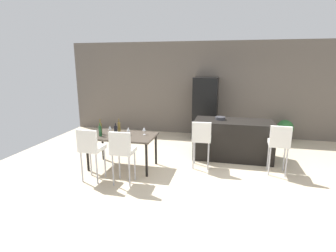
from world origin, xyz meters
TOP-DOWN VIEW (x-y plane):
  - ground_plane at (0.00, 0.00)m, footprint 10.00×10.00m
  - back_wall at (0.00, 2.77)m, footprint 10.00×0.12m
  - kitchen_island at (0.35, 0.67)m, footprint 1.83×0.86m
  - bar_chair_left at (-0.33, -0.14)m, footprint 0.42×0.42m
  - bar_chair_middle at (1.24, -0.14)m, footprint 0.42×0.42m
  - dining_table at (-2.00, -0.50)m, footprint 1.43×0.82m
  - dining_chair_near at (-2.32, -1.28)m, footprint 0.41×0.41m
  - dining_chair_far at (-1.68, -1.28)m, footprint 0.41×0.41m
  - wine_bottle_right at (-2.02, -0.77)m, footprint 0.07×0.07m
  - wine_bottle_end at (-2.49, -0.52)m, footprint 0.07×0.07m
  - wine_bottle_inner at (-2.42, -0.68)m, footprint 0.07×0.07m
  - wine_bottle_far at (-2.14, -0.32)m, footprint 0.06×0.06m
  - wine_glass_left at (-1.55, -0.36)m, footprint 0.07×0.07m
  - wine_glass_middle at (-2.32, -0.42)m, footprint 0.07×0.07m
  - wine_glass_near at (-1.87, -0.46)m, footprint 0.07×0.07m
  - refrigerator at (-0.48, 2.33)m, footprint 0.72×0.68m
  - fruit_bowl at (0.02, 0.72)m, footprint 0.24×0.24m
  - potted_plant at (1.83, 2.32)m, footprint 0.46×0.46m

SIDE VIEW (x-z plane):
  - ground_plane at x=0.00m, z-range 0.00..0.00m
  - potted_plant at x=1.83m, z-range 0.06..0.72m
  - kitchen_island at x=0.35m, z-range 0.00..0.92m
  - dining_table at x=-2.00m, z-range 0.30..1.04m
  - bar_chair_left at x=-0.33m, z-range 0.17..1.22m
  - bar_chair_middle at x=1.24m, z-range 0.17..1.22m
  - dining_chair_near at x=-2.32m, z-range 0.17..1.22m
  - dining_chair_far at x=-1.68m, z-range 0.17..1.22m
  - wine_bottle_inner at x=-2.42m, z-range 0.71..0.99m
  - wine_bottle_far at x=-2.14m, z-range 0.70..1.02m
  - wine_glass_left at x=-1.55m, z-range 0.78..0.95m
  - wine_glass_middle at x=-2.32m, z-range 0.78..0.95m
  - wine_glass_near at x=-1.87m, z-range 0.78..0.95m
  - wine_bottle_end at x=-2.49m, z-range 0.70..1.03m
  - wine_bottle_right at x=-2.02m, z-range 0.71..1.03m
  - refrigerator at x=-0.48m, z-range 0.00..1.84m
  - fruit_bowl at x=0.02m, z-range 0.92..0.99m
  - back_wall at x=0.00m, z-range 0.00..2.90m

